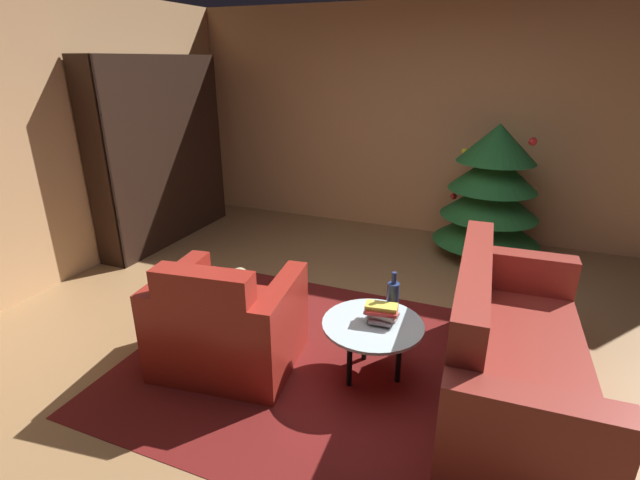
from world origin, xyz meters
The scene contains 11 objects.
ground_plane centered at (0.00, 0.00, 0.00)m, with size 7.29×7.29×0.00m, color #966F46.
wall_back centered at (0.00, 2.88, 1.30)m, with size 6.19×0.06×2.60m, color tan.
wall_left centered at (-3.07, 0.00, 1.30)m, with size 0.06×5.81×2.60m, color tan.
area_rug centered at (-0.09, -0.16, 0.00)m, with size 2.97×2.24×0.01m, color #5F1514.
bookshelf_unit centered at (-2.83, 1.57, 1.02)m, with size 0.33×1.86×2.04m.
armchair_red centered at (-0.85, -0.39, 0.30)m, with size 1.00×0.87×0.83m.
couch_red centered at (0.93, -0.08, 0.31)m, with size 0.84×1.83×0.91m.
coffee_table centered at (0.10, -0.16, 0.37)m, with size 0.66×0.66×0.41m.
book_stack_on_table centered at (0.15, -0.12, 0.47)m, with size 0.22×0.18×0.13m.
bottle_on_table centered at (0.19, 0.00, 0.53)m, with size 0.08×0.08×0.31m.
decorated_tree centered at (0.65, 2.29, 0.71)m, with size 1.10×1.10×1.40m.
Camera 1 is at (0.76, -2.70, 1.99)m, focal length 26.16 mm.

